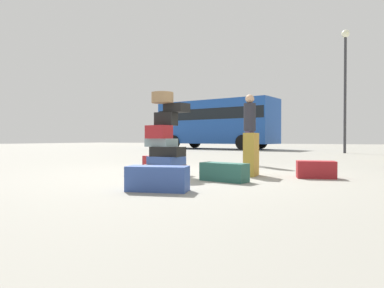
% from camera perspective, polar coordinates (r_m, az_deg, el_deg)
% --- Properties ---
extents(ground_plane, '(80.00, 80.00, 0.00)m').
position_cam_1_polar(ground_plane, '(6.44, 0.47, -5.07)').
color(ground_plane, gray).
extents(suitcase_tower, '(0.78, 0.63, 1.53)m').
position_cam_1_polar(suitcase_tower, '(6.48, -4.45, 0.53)').
color(suitcase_tower, olive).
rests_on(suitcase_tower, ground).
extents(suitcase_tan_foreground_far, '(0.24, 0.45, 0.77)m').
position_cam_1_polar(suitcase_tan_foreground_far, '(6.28, 9.75, -1.71)').
color(suitcase_tan_foreground_far, '#B28C33').
rests_on(suitcase_tan_foreground_far, ground).
extents(suitcase_navy_upright_blue, '(0.84, 0.54, 0.32)m').
position_cam_1_polar(suitcase_navy_upright_blue, '(4.45, -5.69, -5.69)').
color(suitcase_navy_upright_blue, '#334F99').
rests_on(suitcase_navy_upright_blue, ground).
extents(suitcase_maroon_behind_tower, '(0.69, 0.48, 0.29)m').
position_cam_1_polar(suitcase_maroon_behind_tower, '(6.22, 19.78, -3.99)').
color(suitcase_maroon_behind_tower, maroon).
rests_on(suitcase_maroon_behind_tower, ground).
extents(suitcase_teal_right_side, '(0.79, 0.40, 0.29)m').
position_cam_1_polar(suitcase_teal_right_side, '(5.45, 5.31, -4.64)').
color(suitcase_teal_right_side, '#26594C').
rests_on(suitcase_teal_right_side, ground).
extents(suitcase_navy_left_side, '(0.82, 0.60, 0.17)m').
position_cam_1_polar(suitcase_navy_left_side, '(9.16, -5.59, -2.77)').
color(suitcase_navy_left_side, '#334F99').
rests_on(suitcase_navy_left_side, ground).
extents(suitcase_maroon_white_trunk, '(0.86, 0.64, 0.26)m').
position_cam_1_polar(suitcase_maroon_white_trunk, '(8.13, -5.82, -2.92)').
color(suitcase_maroon_white_trunk, maroon).
rests_on(suitcase_maroon_white_trunk, ground).
extents(person_tourist_with_camera, '(0.30, 0.34, 1.77)m').
position_cam_1_polar(person_tourist_with_camera, '(8.77, 9.50, 3.43)').
color(person_tourist_with_camera, '#3F334C').
rests_on(person_tourist_with_camera, ground).
extents(parked_bus, '(8.25, 3.44, 3.15)m').
position_cam_1_polar(parked_bus, '(23.04, 4.02, 3.77)').
color(parked_bus, '#1E4CA5').
rests_on(parked_bus, ground).
extents(lamp_post, '(0.36, 0.36, 5.67)m').
position_cam_1_polar(lamp_post, '(17.66, 23.97, 10.82)').
color(lamp_post, '#333338').
rests_on(lamp_post, ground).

